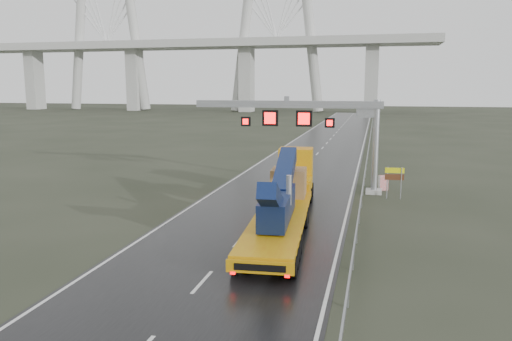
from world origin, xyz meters
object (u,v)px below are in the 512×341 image
(heavy_haul_truck, at_px, (287,192))
(exit_sign_pair, at_px, (394,177))
(striped_barrier, at_px, (383,183))
(sign_gantry, at_px, (313,120))

(heavy_haul_truck, bearing_deg, exit_sign_pair, 43.56)
(heavy_haul_truck, xyz_separation_m, striped_barrier, (5.97, 10.39, -1.11))
(sign_gantry, bearing_deg, striped_barrier, 14.72)
(sign_gantry, relative_size, exit_sign_pair, 6.33)
(sign_gantry, relative_size, striped_barrier, 12.57)
(exit_sign_pair, bearing_deg, striped_barrier, 99.03)
(striped_barrier, bearing_deg, heavy_haul_truck, -143.44)
(heavy_haul_truck, distance_m, striped_barrier, 12.04)
(heavy_haul_truck, distance_m, exit_sign_pair, 9.97)
(heavy_haul_truck, height_order, striped_barrier, heavy_haul_truck)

